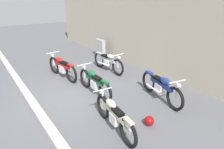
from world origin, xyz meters
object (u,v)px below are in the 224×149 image
Objects in this scene: stone_marker at (100,48)px; motorcycle_cream at (114,115)px; motorcycle_green at (94,82)px; helmet at (149,121)px; motorcycle_red at (62,67)px; motorcycle_blue at (161,87)px; motorcycle_silver at (108,62)px.

stone_marker is 0.50× the size of motorcycle_cream.
motorcycle_cream is 0.95× the size of motorcycle_green.
helmet is 0.99m from motorcycle_cream.
motorcycle_red reaches higher than motorcycle_blue.
motorcycle_silver is (0.52, 1.98, -0.01)m from motorcycle_red.
motorcycle_silver is (2.08, -0.91, -0.04)m from stone_marker.
motorcycle_green is 2.26m from motorcycle_silver.
motorcycle_red is 1.09× the size of motorcycle_cream.
stone_marker is 0.48× the size of motorcycle_blue.
stone_marker is 0.48× the size of motorcycle_green.
motorcycle_cream is at bearing 168.48° from motorcycle_red.
motorcycle_blue is (-0.35, 2.15, 0.03)m from motorcycle_cream.
helmet is at bearing -21.23° from stone_marker.
helmet is 0.14× the size of motorcycle_cream.
motorcycle_cream is 0.94× the size of motorcycle_blue.
motorcycle_red reaches higher than helmet.
motorcycle_red is at bearing 9.27° from motorcycle_green.
motorcycle_cream is (5.59, -3.18, -0.07)m from stone_marker.
stone_marker is at bearing -68.98° from motorcycle_red.
motorcycle_green is at bearing -125.00° from motorcycle_blue.
motorcycle_silver is at bearing 160.08° from helmet.
motorcycle_blue is (-0.75, 1.30, 0.32)m from helmet.
motorcycle_silver is (-3.91, 1.42, 0.32)m from helmet.
stone_marker reaches higher than motorcycle_blue.
motorcycle_red is 2.08m from motorcycle_green.
motorcycle_red is 1.03× the size of motorcycle_blue.
stone_marker is 2.27m from motorcycle_silver.
stone_marker reaches higher than motorcycle_red.
motorcycle_cream is 2.18m from motorcycle_blue.
motorcycle_cream is (-0.41, -0.86, 0.29)m from helmet.
motorcycle_green is at bearing -50.21° from motorcycle_silver.
motorcycle_silver reaches higher than motorcycle_green.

